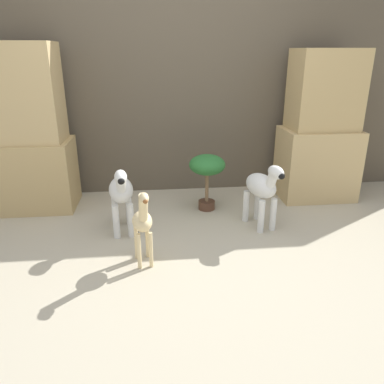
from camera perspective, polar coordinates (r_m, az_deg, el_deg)
name	(u,v)px	position (r m, az deg, el deg)	size (l,w,h in m)	color
ground_plane	(194,266)	(2.71, 0.38, -11.26)	(14.00, 14.00, 0.00)	#B2A88E
wall_back	(177,86)	(3.95, -2.35, 15.82)	(6.40, 0.08, 2.20)	brown
rock_pillar_left	(28,136)	(3.79, -23.68, 7.87)	(0.74, 0.51, 1.51)	tan
rock_pillar_right	(320,133)	(3.98, 18.94, 8.55)	(0.74, 0.51, 1.46)	tan
zebra_right	(262,188)	(3.20, 10.68, 0.56)	(0.29, 0.48, 0.60)	silver
zebra_left	(121,193)	(3.10, -10.73, -0.11)	(0.24, 0.48, 0.60)	silver
giraffe_figurine	(143,222)	(2.60, -7.53, -4.50)	(0.17, 0.33, 0.59)	beige
potted_palm_front	(207,169)	(3.50, 2.32, 3.57)	(0.34, 0.34, 0.54)	#513323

